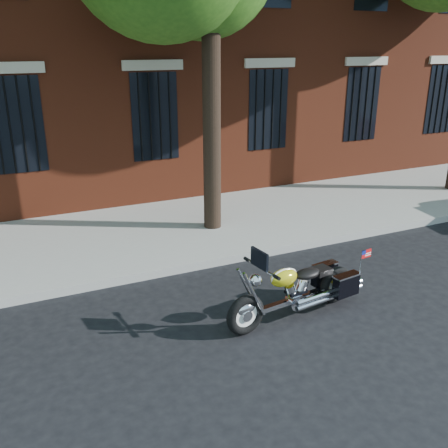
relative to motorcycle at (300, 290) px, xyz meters
name	(u,v)px	position (x,y,z in m)	size (l,w,h in m)	color
ground	(256,297)	(-0.30, 0.77, -0.41)	(120.00, 120.00, 0.00)	black
curb	(221,260)	(-0.30, 2.15, -0.33)	(40.00, 0.16, 0.15)	gray
sidewalk	(185,228)	(-0.30, 4.03, -0.33)	(40.00, 3.60, 0.15)	gray
motorcycle	(300,290)	(0.00, 0.00, 0.00)	(2.42, 0.87, 1.21)	black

